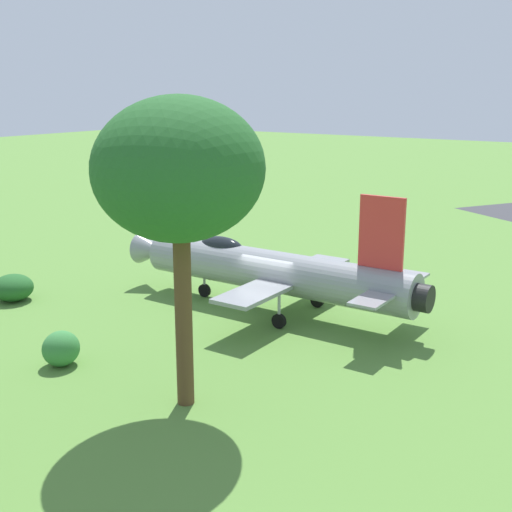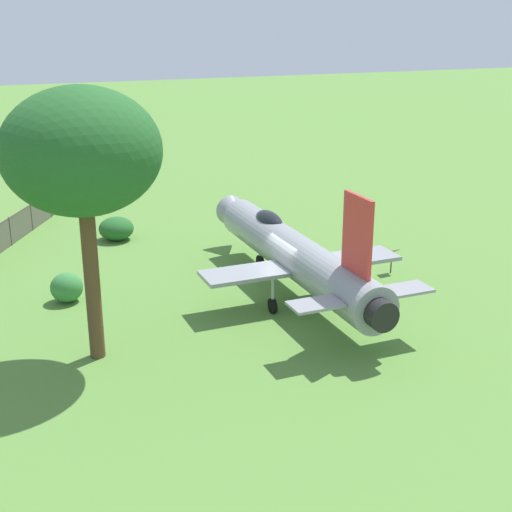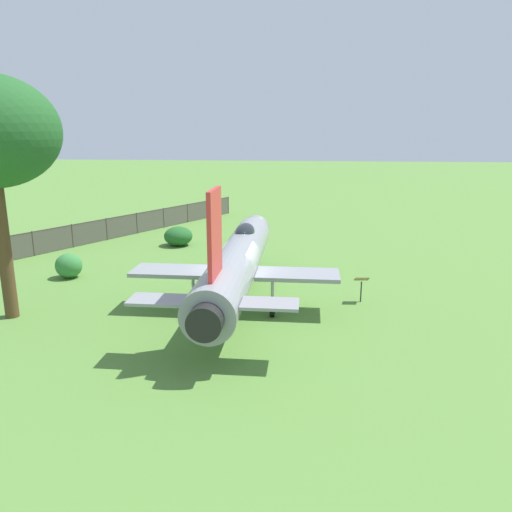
# 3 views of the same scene
# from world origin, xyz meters

# --- Properties ---
(ground_plane) EXTENTS (200.00, 200.00, 0.00)m
(ground_plane) POSITION_xyz_m (0.00, 0.00, 0.00)
(ground_plane) COLOR #568438
(display_jet) EXTENTS (14.54, 8.40, 5.44)m
(display_jet) POSITION_xyz_m (0.38, -0.00, 1.84)
(display_jet) COLOR gray
(display_jet) RESTS_ON ground_plane
(shade_tree) EXTENTS (4.72, 5.12, 9.19)m
(shade_tree) POSITION_xyz_m (-2.35, 8.67, 7.07)
(shade_tree) COLOR brown
(shade_tree) RESTS_ON ground_plane
(shrub_near_fence) EXTENTS (1.23, 1.32, 1.24)m
(shrub_near_fence) POSITION_xyz_m (3.03, 8.90, 0.62)
(shrub_near_fence) COLOR #387F3D
(shrub_near_fence) RESTS_ON ground_plane
(shrub_by_tree) EXTENTS (1.80, 1.81, 1.21)m
(shrub_by_tree) POSITION_xyz_m (10.58, 5.27, 0.61)
(shrub_by_tree) COLOR #235B26
(shrub_by_tree) RESTS_ON ground_plane
(info_plaque) EXTENTS (0.45, 0.63, 1.14)m
(info_plaque) POSITION_xyz_m (0.86, -5.25, 0.85)
(info_plaque) COLOR #333333
(info_plaque) RESTS_ON ground_plane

